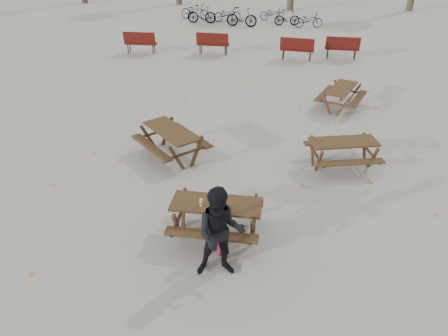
# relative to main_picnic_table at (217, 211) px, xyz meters

# --- Properties ---
(ground) EXTENTS (80.00, 80.00, 0.00)m
(ground) POSITION_rel_main_picnic_table_xyz_m (0.00, 0.00, -0.59)
(ground) COLOR gray
(ground) RESTS_ON ground
(main_picnic_table) EXTENTS (1.80, 1.45, 0.78)m
(main_picnic_table) POSITION_rel_main_picnic_table_xyz_m (0.00, 0.00, 0.00)
(main_picnic_table) COLOR #332012
(main_picnic_table) RESTS_ON ground
(food_tray) EXTENTS (0.18, 0.11, 0.03)m
(food_tray) POSITION_rel_main_picnic_table_xyz_m (0.21, -0.19, 0.21)
(food_tray) COLOR white
(food_tray) RESTS_ON main_picnic_table
(bread_roll) EXTENTS (0.14, 0.06, 0.05)m
(bread_roll) POSITION_rel_main_picnic_table_xyz_m (0.21, -0.19, 0.25)
(bread_roll) COLOR tan
(bread_roll) RESTS_ON food_tray
(soda_bottle) EXTENTS (0.07, 0.07, 0.17)m
(soda_bottle) POSITION_rel_main_picnic_table_xyz_m (-0.28, -0.13, 0.26)
(soda_bottle) COLOR silver
(soda_bottle) RESTS_ON main_picnic_table
(child) EXTENTS (0.46, 0.32, 1.19)m
(child) POSITION_rel_main_picnic_table_xyz_m (0.07, -0.58, 0.01)
(child) COLOR #B5164F
(child) RESTS_ON ground
(adult) EXTENTS (0.99, 0.84, 1.81)m
(adult) POSITION_rel_main_picnic_table_xyz_m (0.25, -1.08, 0.32)
(adult) COLOR black
(adult) RESTS_ON ground
(picnic_table_east) EXTENTS (2.01, 1.77, 0.73)m
(picnic_table_east) POSITION_rel_main_picnic_table_xyz_m (2.75, 3.25, -0.22)
(picnic_table_east) COLOR #332012
(picnic_table_east) RESTS_ON ground
(picnic_table_north) EXTENTS (2.33, 2.33, 0.79)m
(picnic_table_north) POSITION_rel_main_picnic_table_xyz_m (-1.74, 3.12, -0.19)
(picnic_table_north) COLOR #332012
(picnic_table_north) RESTS_ON ground
(picnic_table_far) EXTENTS (1.85, 2.04, 0.72)m
(picnic_table_far) POSITION_rel_main_picnic_table_xyz_m (3.02, 7.30, -0.22)
(picnic_table_far) COLOR #332012
(picnic_table_far) RESTS_ON ground
(park_bench_row) EXTENTS (10.80, 1.08, 1.03)m
(park_bench_row) POSITION_rel_main_picnic_table_xyz_m (-0.75, 12.96, -0.07)
(park_bench_row) COLOR #5A1612
(park_bench_row) RESTS_ON ground
(bicycle_row) EXTENTS (8.71, 2.58, 1.08)m
(bicycle_row) POSITION_rel_main_picnic_table_xyz_m (-1.88, 19.92, -0.12)
(bicycle_row) COLOR black
(bicycle_row) RESTS_ON ground
(fallen_leaves) EXTENTS (11.00, 11.00, 0.01)m
(fallen_leaves) POSITION_rel_main_picnic_table_xyz_m (0.50, 2.50, -0.58)
(fallen_leaves) COLOR #B4782B
(fallen_leaves) RESTS_ON ground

